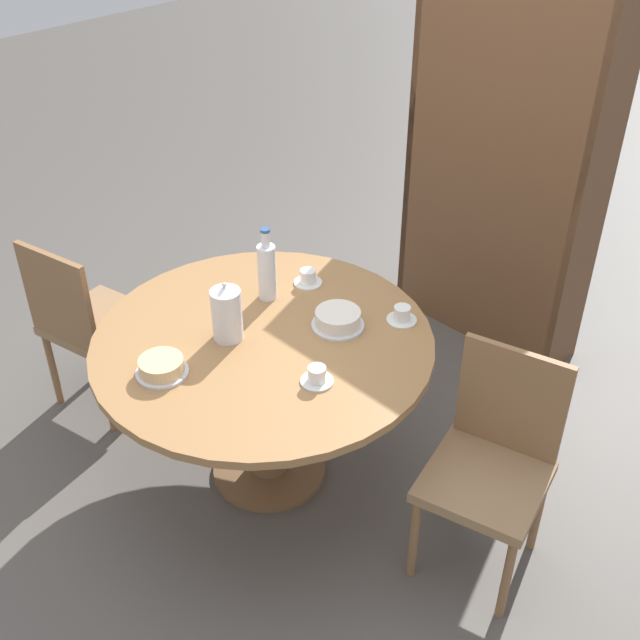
{
  "coord_description": "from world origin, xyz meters",
  "views": [
    {
      "loc": [
        1.94,
        -1.6,
        2.6
      ],
      "look_at": [
        0.0,
        0.31,
        0.66
      ],
      "focal_mm": 45.0,
      "sensor_mm": 36.0,
      "label": 1
    }
  ],
  "objects_px": {
    "cake_second": "(161,367)",
    "cup_a": "(402,315)",
    "chair_a": "(88,321)",
    "coffee_pot": "(227,313)",
    "cup_c": "(308,278)",
    "cake_main": "(338,319)",
    "bookshelf": "(501,169)",
    "water_bottle": "(267,270)",
    "chair_b": "(492,461)",
    "cup_b": "(317,376)"
  },
  "relations": [
    {
      "from": "chair_b",
      "to": "water_bottle",
      "type": "relative_size",
      "value": 2.78
    },
    {
      "from": "chair_b",
      "to": "cup_b",
      "type": "bearing_deg",
      "value": -163.82
    },
    {
      "from": "cake_second",
      "to": "cup_a",
      "type": "height_order",
      "value": "cup_a"
    },
    {
      "from": "water_bottle",
      "to": "bookshelf",
      "type": "bearing_deg",
      "value": 81.35
    },
    {
      "from": "cake_second",
      "to": "cup_c",
      "type": "height_order",
      "value": "cup_c"
    },
    {
      "from": "water_bottle",
      "to": "cake_second",
      "type": "distance_m",
      "value": 0.63
    },
    {
      "from": "chair_a",
      "to": "bookshelf",
      "type": "xyz_separation_m",
      "value": [
        0.91,
        1.82,
        0.46
      ]
    },
    {
      "from": "water_bottle",
      "to": "cake_main",
      "type": "height_order",
      "value": "water_bottle"
    },
    {
      "from": "chair_a",
      "to": "chair_b",
      "type": "height_order",
      "value": "same"
    },
    {
      "from": "chair_a",
      "to": "cup_a",
      "type": "relative_size",
      "value": 7.39
    },
    {
      "from": "chair_a",
      "to": "coffee_pot",
      "type": "relative_size",
      "value": 3.58
    },
    {
      "from": "cake_main",
      "to": "cup_a",
      "type": "distance_m",
      "value": 0.26
    },
    {
      "from": "coffee_pot",
      "to": "cup_b",
      "type": "relative_size",
      "value": 2.07
    },
    {
      "from": "water_bottle",
      "to": "cup_a",
      "type": "distance_m",
      "value": 0.58
    },
    {
      "from": "bookshelf",
      "to": "cake_main",
      "type": "relative_size",
      "value": 9.07
    },
    {
      "from": "cake_main",
      "to": "cake_second",
      "type": "xyz_separation_m",
      "value": [
        -0.25,
        -0.67,
        -0.0
      ]
    },
    {
      "from": "chair_a",
      "to": "coffee_pot",
      "type": "height_order",
      "value": "coffee_pot"
    },
    {
      "from": "water_bottle",
      "to": "cup_b",
      "type": "distance_m",
      "value": 0.6
    },
    {
      "from": "chair_b",
      "to": "coffee_pot",
      "type": "relative_size",
      "value": 3.58
    },
    {
      "from": "chair_a",
      "to": "cake_second",
      "type": "xyz_separation_m",
      "value": [
        0.81,
        -0.14,
        0.27
      ]
    },
    {
      "from": "chair_a",
      "to": "cup_b",
      "type": "height_order",
      "value": "chair_a"
    },
    {
      "from": "chair_b",
      "to": "bookshelf",
      "type": "bearing_deg",
      "value": 110.85
    },
    {
      "from": "cup_a",
      "to": "cup_c",
      "type": "height_order",
      "value": "same"
    },
    {
      "from": "chair_a",
      "to": "chair_b",
      "type": "bearing_deg",
      "value": -174.84
    },
    {
      "from": "chair_a",
      "to": "water_bottle",
      "type": "bearing_deg",
      "value": -158.53
    },
    {
      "from": "cake_second",
      "to": "cup_c",
      "type": "distance_m",
      "value": 0.81
    },
    {
      "from": "cup_b",
      "to": "cup_c",
      "type": "xyz_separation_m",
      "value": [
        -0.5,
        0.44,
        0.0
      ]
    },
    {
      "from": "chair_a",
      "to": "bookshelf",
      "type": "height_order",
      "value": "bookshelf"
    },
    {
      "from": "bookshelf",
      "to": "cake_main",
      "type": "xyz_separation_m",
      "value": [
        0.15,
        -1.28,
        -0.18
      ]
    },
    {
      "from": "cake_second",
      "to": "cup_a",
      "type": "distance_m",
      "value": 0.97
    },
    {
      "from": "chair_a",
      "to": "coffee_pot",
      "type": "bearing_deg",
      "value": 179.93
    },
    {
      "from": "chair_b",
      "to": "bookshelf",
      "type": "relative_size",
      "value": 0.47
    },
    {
      "from": "cake_second",
      "to": "cup_b",
      "type": "bearing_deg",
      "value": 40.52
    },
    {
      "from": "chair_b",
      "to": "cup_c",
      "type": "relative_size",
      "value": 7.39
    },
    {
      "from": "water_bottle",
      "to": "cup_c",
      "type": "xyz_separation_m",
      "value": [
        0.04,
        0.19,
        -0.11
      ]
    },
    {
      "from": "chair_b",
      "to": "bookshelf",
      "type": "xyz_separation_m",
      "value": [
        -0.9,
        1.24,
        0.46
      ]
    },
    {
      "from": "bookshelf",
      "to": "coffee_pot",
      "type": "relative_size",
      "value": 7.57
    },
    {
      "from": "coffee_pot",
      "to": "cup_b",
      "type": "distance_m",
      "value": 0.45
    },
    {
      "from": "cake_second",
      "to": "chair_a",
      "type": "bearing_deg",
      "value": 170.41
    },
    {
      "from": "cake_main",
      "to": "cup_b",
      "type": "xyz_separation_m",
      "value": [
        0.19,
        -0.3,
        -0.01
      ]
    },
    {
      "from": "bookshelf",
      "to": "cake_main",
      "type": "distance_m",
      "value": 1.3
    },
    {
      "from": "chair_a",
      "to": "cup_c",
      "type": "height_order",
      "value": "chair_a"
    },
    {
      "from": "bookshelf",
      "to": "cup_c",
      "type": "distance_m",
      "value": 1.17
    },
    {
      "from": "cake_second",
      "to": "bookshelf",
      "type": "bearing_deg",
      "value": 87.15
    },
    {
      "from": "bookshelf",
      "to": "cake_main",
      "type": "height_order",
      "value": "bookshelf"
    },
    {
      "from": "chair_b",
      "to": "cake_main",
      "type": "height_order",
      "value": "chair_b"
    },
    {
      "from": "bookshelf",
      "to": "cake_second",
      "type": "height_order",
      "value": "bookshelf"
    },
    {
      "from": "chair_b",
      "to": "cake_second",
      "type": "relative_size",
      "value": 4.64
    },
    {
      "from": "cup_a",
      "to": "cup_b",
      "type": "height_order",
      "value": "same"
    },
    {
      "from": "coffee_pot",
      "to": "cup_c",
      "type": "height_order",
      "value": "coffee_pot"
    }
  ]
}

